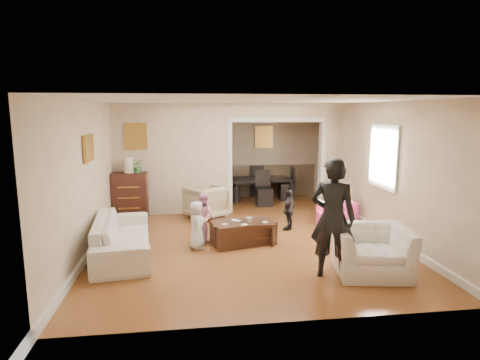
{
  "coord_description": "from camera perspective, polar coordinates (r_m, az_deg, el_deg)",
  "views": [
    {
      "loc": [
        -1.04,
        -7.75,
        2.43
      ],
      "look_at": [
        0.0,
        0.2,
        1.05
      ],
      "focal_mm": 30.28,
      "sensor_mm": 36.0,
      "label": 1
    }
  ],
  "objects": [
    {
      "name": "partition_left",
      "position": [
        9.63,
        -9.41,
        2.89
      ],
      "size": [
        2.75,
        0.18,
        2.6
      ],
      "primitive_type": "cube",
      "color": "beige",
      "rests_on": "ground"
    },
    {
      "name": "cyan_cup",
      "position": [
        9.01,
        13.86,
        -2.88
      ],
      "size": [
        0.08,
        0.08,
        0.08
      ],
      "primitive_type": "cylinder",
      "color": "#22AEA2",
      "rests_on": "play_table"
    },
    {
      "name": "framed_art_partition",
      "position": [
        9.54,
        -14.5,
        5.97
      ],
      "size": [
        0.45,
        0.03,
        0.55
      ],
      "primitive_type": "cube",
      "color": "brown",
      "rests_on": "partition_left"
    },
    {
      "name": "dining_table",
      "position": [
        11.08,
        2.77,
        -1.33
      ],
      "size": [
        1.85,
        1.23,
        0.6
      ],
      "primitive_type": "imported",
      "rotation": [
        0.0,
        0.0,
        0.17
      ],
      "color": "black",
      "rests_on": "ground"
    },
    {
      "name": "coffee_table",
      "position": [
        7.51,
        0.46,
        -7.44
      ],
      "size": [
        1.23,
        0.83,
        0.42
      ],
      "primitive_type": "cube",
      "rotation": [
        0.0,
        0.0,
        0.26
      ],
      "color": "#361E11",
      "rests_on": "ground"
    },
    {
      "name": "framed_art_alcove",
      "position": [
        11.42,
        3.38,
        6.08
      ],
      "size": [
        0.45,
        0.03,
        0.55
      ],
      "primitive_type": "cube",
      "color": "brown"
    },
    {
      "name": "toy_block",
      "position": [
        9.16,
        13.35,
        -2.75
      ],
      "size": [
        0.1,
        0.09,
        0.05
      ],
      "primitive_type": "cube",
      "rotation": [
        0.0,
        0.0,
        0.52
      ],
      "color": "red",
      "rests_on": "play_table"
    },
    {
      "name": "craft_papers",
      "position": [
        7.39,
        0.15,
        -5.99
      ],
      "size": [
        0.86,
        0.43,
        0.0
      ],
      "color": "white",
      "rests_on": "coffee_table"
    },
    {
      "name": "window_pane",
      "position": [
        8.31,
        19.61,
        3.12
      ],
      "size": [
        0.03,
        0.95,
        1.1
      ],
      "primitive_type": "cube",
      "color": "white",
      "rests_on": "ground"
    },
    {
      "name": "potted_plant",
      "position": [
        9.36,
        -14.18,
        1.92
      ],
      "size": [
        0.26,
        0.23,
        0.29
      ],
      "primitive_type": "imported",
      "color": "#367132",
      "rests_on": "dresser"
    },
    {
      "name": "partition_header",
      "position": [
        9.79,
        5.25,
        9.69
      ],
      "size": [
        2.22,
        0.18,
        0.35
      ],
      "primitive_type": "cube",
      "color": "beige",
      "rests_on": "partition_right"
    },
    {
      "name": "floor",
      "position": [
        8.19,
        0.18,
        -7.49
      ],
      "size": [
        7.0,
        7.0,
        0.0
      ],
      "primitive_type": "plane",
      "color": "#9E5528",
      "rests_on": "ground"
    },
    {
      "name": "child_toddler",
      "position": [
        8.36,
        6.91,
        -4.18
      ],
      "size": [
        0.46,
        0.53,
        0.85
      ],
      "primitive_type": "imported",
      "rotation": [
        0.0,
        0.0,
        -2.18
      ],
      "color": "black",
      "rests_on": "ground"
    },
    {
      "name": "play_bowl",
      "position": [
        9.0,
        14.91,
        -3.02
      ],
      "size": [
        0.26,
        0.26,
        0.05
      ],
      "primitive_type": "imported",
      "rotation": [
        0.0,
        0.0,
        0.17
      ],
      "color": "white",
      "rests_on": "play_table"
    },
    {
      "name": "adult_person",
      "position": [
        6.03,
        12.93,
        -5.28
      ],
      "size": [
        0.77,
        0.67,
        1.78
      ],
      "primitive_type": "imported",
      "rotation": [
        0.0,
        0.0,
        2.69
      ],
      "color": "black",
      "rests_on": "ground"
    },
    {
      "name": "sofa",
      "position": [
        7.2,
        -16.24,
        -7.6
      ],
      "size": [
        1.13,
        2.33,
        0.66
      ],
      "primitive_type": "imported",
      "rotation": [
        0.0,
        0.0,
        1.68
      ],
      "color": "#F0E4CF",
      "rests_on": "ground"
    },
    {
      "name": "child_kneel_b",
      "position": [
        7.66,
        -5.06,
        -5.18
      ],
      "size": [
        0.54,
        0.56,
        0.92
      ],
      "primitive_type": "imported",
      "rotation": [
        0.0,
        0.0,
        2.18
      ],
      "color": "#FB9CBD",
      "rests_on": "ground"
    },
    {
      "name": "dresser",
      "position": [
        9.5,
        -15.21,
        -2.14
      ],
      "size": [
        0.77,
        0.43,
        1.05
      ],
      "primitive_type": "cube",
      "color": "#371410",
      "rests_on": "ground"
    },
    {
      "name": "armchair_back",
      "position": [
        9.29,
        -4.82,
        -3.1
      ],
      "size": [
        1.12,
        1.12,
        0.74
      ],
      "primitive_type": "imported",
      "rotation": [
        0.0,
        0.0,
        3.79
      ],
      "color": "tan",
      "rests_on": "ground"
    },
    {
      "name": "armchair_front",
      "position": [
        6.46,
        18.02,
        -9.47
      ],
      "size": [
        1.22,
        1.11,
        0.71
      ],
      "primitive_type": "imported",
      "rotation": [
        0.0,
        0.0,
        -0.15
      ],
      "color": "#F0E4CF",
      "rests_on": "ground"
    },
    {
      "name": "cereal_box",
      "position": [
        9.2,
        14.83,
        -1.96
      ],
      "size": [
        0.21,
        0.1,
        0.3
      ],
      "primitive_type": "cube",
      "rotation": [
        0.0,
        0.0,
        0.17
      ],
      "color": "yellow",
      "rests_on": "play_table"
    },
    {
      "name": "coffee_cup",
      "position": [
        7.4,
        1.29,
        -5.62
      ],
      "size": [
        0.12,
        0.12,
        0.09
      ],
      "primitive_type": "imported",
      "rotation": [
        0.0,
        0.0,
        0.26
      ],
      "color": "silver",
      "rests_on": "coffee_table"
    },
    {
      "name": "child_kneel_a",
      "position": [
        7.23,
        -6.1,
        -6.34
      ],
      "size": [
        0.31,
        0.44,
        0.86
      ],
      "primitive_type": "imported",
      "rotation": [
        0.0,
        0.0,
        1.66
      ],
      "color": "silver",
      "rests_on": "ground"
    },
    {
      "name": "framed_art_sofa_wall",
      "position": [
        7.37,
        -20.57,
        4.24
      ],
      "size": [
        0.03,
        0.55,
        0.4
      ],
      "primitive_type": "cube",
      "color": "brown"
    },
    {
      "name": "table_lamp",
      "position": [
        9.39,
        -15.4,
        2.09
      ],
      "size": [
        0.22,
        0.22,
        0.36
      ],
      "primitive_type": "cylinder",
      "color": "beige",
      "rests_on": "dresser"
    },
    {
      "name": "play_table",
      "position": [
        9.15,
        14.26,
        -4.45
      ],
      "size": [
        0.56,
        0.56,
        0.46
      ],
      "primitive_type": "cube",
      "rotation": [
        0.0,
        0.0,
        0.17
      ],
      "color": "#E43C8E",
      "rests_on": "ground"
    },
    {
      "name": "partition_right",
      "position": [
        10.24,
        12.69,
        3.19
      ],
      "size": [
        0.55,
        0.18,
        2.6
      ],
      "primitive_type": "cube",
      "color": "beige",
      "rests_on": "ground"
    }
  ]
}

